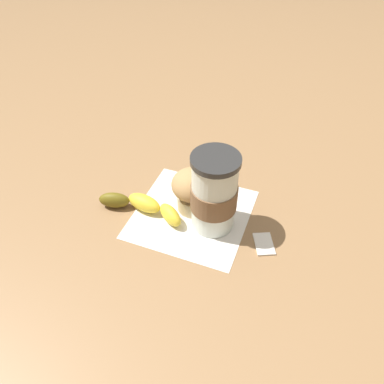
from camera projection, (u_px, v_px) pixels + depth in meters
name	position (u px, v px, depth m)	size (l,w,h in m)	color
ground_plane	(192.00, 214.00, 0.72)	(3.00, 3.00, 0.00)	#936D47
paper_napkin	(192.00, 214.00, 0.72)	(0.21, 0.21, 0.00)	white
coffee_cup	(214.00, 193.00, 0.65)	(0.08, 0.08, 0.15)	silver
muffin	(195.00, 189.00, 0.70)	(0.08, 0.08, 0.09)	beige
banana	(143.00, 206.00, 0.71)	(0.18, 0.08, 0.03)	yellow
sugar_packet	(264.00, 243.00, 0.67)	(0.05, 0.03, 0.01)	white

